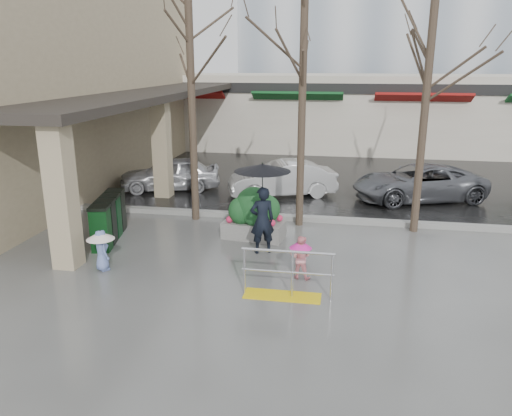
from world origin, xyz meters
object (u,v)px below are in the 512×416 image
(woman, at_px, (262,197))
(planter, at_px, (254,214))
(tree_west, at_px, (190,47))
(tree_mideast, at_px, (430,54))
(tree_midwest, at_px, (304,40))
(handrail, at_px, (285,280))
(car_a, at_px, (170,174))
(car_c, at_px, (419,183))
(car_b, at_px, (282,179))
(child_blue, at_px, (101,245))
(news_boxes, at_px, (109,219))
(child_pink, at_px, (300,255))

(woman, height_order, planter, woman)
(tree_west, relative_size, woman, 2.91)
(tree_mideast, bearing_deg, tree_midwest, 180.00)
(handrail, distance_m, car_a, 9.74)
(tree_mideast, xyz_separation_m, planter, (-4.42, -1.36, -4.17))
(woman, bearing_deg, tree_west, -69.02)
(tree_mideast, relative_size, car_a, 1.76)
(handrail, bearing_deg, tree_west, 124.99)
(woman, bearing_deg, car_c, -152.50)
(car_a, bearing_deg, woman, 20.29)
(planter, relative_size, car_b, 0.46)
(child_blue, distance_m, news_boxes, 2.12)
(news_boxes, distance_m, car_a, 5.54)
(tree_mideast, height_order, planter, tree_mideast)
(woman, distance_m, car_b, 5.71)
(tree_west, bearing_deg, handrail, -55.01)
(woman, xyz_separation_m, car_a, (-4.47, 5.75, -0.83))
(tree_west, bearing_deg, child_blue, -103.47)
(car_b, bearing_deg, tree_west, -54.08)
(planter, bearing_deg, car_a, 130.92)
(child_pink, height_order, car_b, car_b)
(tree_west, height_order, tree_mideast, tree_west)
(woman, relative_size, car_b, 0.61)
(woman, distance_m, car_c, 7.48)
(woman, bearing_deg, tree_mideast, -173.80)
(child_pink, distance_m, child_blue, 4.59)
(car_c, bearing_deg, tree_west, -82.00)
(planter, relative_size, news_boxes, 0.80)
(car_a, distance_m, car_c, 9.02)
(tree_west, relative_size, tree_mideast, 1.05)
(child_pink, bearing_deg, car_b, -70.46)
(tree_west, relative_size, car_b, 1.78)
(tree_midwest, relative_size, planter, 4.02)
(handrail, height_order, tree_midwest, tree_midwest)
(car_a, bearing_deg, planter, 23.35)
(handrail, distance_m, tree_midwest, 6.83)
(tree_midwest, height_order, planter, tree_midwest)
(woman, bearing_deg, handrail, 85.44)
(handrail, bearing_deg, car_b, 97.69)
(tree_west, height_order, tree_midwest, tree_midwest)
(tree_west, xyz_separation_m, child_pink, (3.58, -3.81, -4.53))
(news_boxes, bearing_deg, tree_mideast, 2.97)
(tree_mideast, height_order, child_pink, tree_mideast)
(car_a, bearing_deg, car_b, 71.10)
(handrail, distance_m, child_blue, 4.41)
(tree_west, distance_m, car_b, 5.96)
(child_pink, bearing_deg, car_a, -43.02)
(news_boxes, relative_size, car_a, 0.59)
(child_pink, bearing_deg, planter, -49.56)
(tree_midwest, xyz_separation_m, car_a, (-5.19, 3.33, -4.60))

